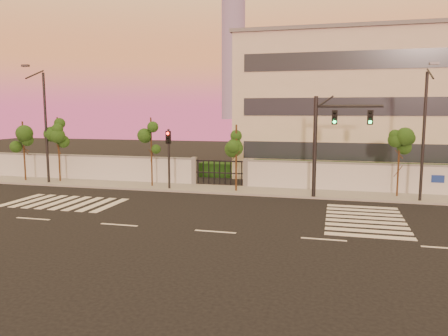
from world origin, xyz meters
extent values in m
plane|color=black|center=(0.00, 0.00, 0.00)|extent=(120.00, 120.00, 0.00)
cube|color=gray|center=(0.00, 10.50, 0.07)|extent=(60.00, 3.00, 0.15)
cube|color=silver|center=(-17.50, 12.00, 1.00)|extent=(25.00, 0.30, 2.00)
cube|color=slate|center=(-17.50, 12.00, 2.06)|extent=(25.00, 0.36, 0.12)
cube|color=slate|center=(-5.00, 12.00, 1.10)|extent=(0.35, 0.35, 2.20)
cube|color=slate|center=(-1.00, 12.00, 1.10)|extent=(0.35, 0.35, 2.20)
cube|color=black|center=(9.00, 14.50, 0.90)|extent=(20.00, 2.00, 1.80)
cube|color=black|center=(-16.00, 14.50, 0.70)|extent=(12.00, 1.80, 1.40)
cube|color=black|center=(-3.00, 17.00, 0.60)|extent=(6.00, 1.50, 1.20)
cube|color=beige|center=(9.00, 22.00, 6.00)|extent=(24.00, 12.00, 12.00)
cube|color=#262D38|center=(9.00, 15.98, 2.50)|extent=(22.00, 0.08, 1.40)
cube|color=#262D38|center=(9.00, 15.98, 6.00)|extent=(22.00, 0.08, 1.40)
cube|color=#262D38|center=(9.00, 15.98, 9.50)|extent=(22.00, 0.08, 1.40)
cube|color=slate|center=(9.00, 22.00, 12.10)|extent=(24.40, 12.40, 0.30)
cylinder|color=slate|center=(-65.00, 280.00, 55.00)|extent=(16.00, 16.00, 110.00)
cube|color=silver|center=(-14.00, 4.00, 0.01)|extent=(0.50, 4.00, 0.02)
cube|color=silver|center=(-13.10, 4.00, 0.01)|extent=(0.50, 4.00, 0.02)
cube|color=silver|center=(-12.20, 4.00, 0.01)|extent=(0.50, 4.00, 0.02)
cube|color=silver|center=(-11.30, 4.00, 0.01)|extent=(0.50, 4.00, 0.02)
cube|color=silver|center=(-10.40, 4.00, 0.01)|extent=(0.50, 4.00, 0.02)
cube|color=silver|center=(-9.50, 4.00, 0.01)|extent=(0.50, 4.00, 0.02)
cube|color=silver|center=(-8.60, 4.00, 0.01)|extent=(0.50, 4.00, 0.02)
cube|color=silver|center=(-7.70, 4.00, 0.01)|extent=(0.50, 4.00, 0.02)
cube|color=silver|center=(7.00, 1.00, 0.01)|extent=(4.00, 0.50, 0.02)
cube|color=silver|center=(7.00, 1.90, 0.01)|extent=(4.00, 0.50, 0.02)
cube|color=silver|center=(7.00, 2.80, 0.01)|extent=(4.00, 0.50, 0.02)
cube|color=silver|center=(7.00, 3.70, 0.01)|extent=(4.00, 0.50, 0.02)
cube|color=silver|center=(7.00, 4.60, 0.01)|extent=(4.00, 0.50, 0.02)
cube|color=silver|center=(7.00, 5.50, 0.01)|extent=(4.00, 0.50, 0.02)
cube|color=silver|center=(7.00, 6.40, 0.01)|extent=(4.00, 0.50, 0.02)
cube|color=silver|center=(7.00, 7.30, 0.01)|extent=(4.00, 0.50, 0.02)
cube|color=silver|center=(-10.00, 0.00, 0.01)|extent=(2.00, 0.15, 0.01)
cube|color=silver|center=(-5.00, 0.00, 0.01)|extent=(2.00, 0.15, 0.01)
cube|color=silver|center=(0.00, 0.00, 0.01)|extent=(2.00, 0.15, 0.01)
cube|color=silver|center=(5.00, 0.00, 0.01)|extent=(2.00, 0.15, 0.01)
cube|color=silver|center=(10.00, 0.00, 0.01)|extent=(2.00, 0.15, 0.01)
cylinder|color=#382314|center=(-18.69, 10.28, 2.42)|extent=(0.13, 0.13, 4.84)
sphere|color=#183F12|center=(-18.69, 10.28, 3.87)|extent=(1.22, 1.22, 1.22)
sphere|color=#183F12|center=(-18.30, 10.50, 3.15)|extent=(0.93, 0.93, 0.93)
sphere|color=#183F12|center=(-19.02, 10.11, 3.39)|extent=(0.89, 0.89, 0.89)
cylinder|color=#382314|center=(-15.78, 10.65, 2.59)|extent=(0.13, 0.13, 5.17)
sphere|color=#183F12|center=(-15.78, 10.65, 4.14)|extent=(1.17, 1.17, 1.17)
sphere|color=#183F12|center=(-15.41, 10.86, 3.36)|extent=(0.90, 0.90, 0.90)
sphere|color=#183F12|center=(-16.10, 10.49, 3.62)|extent=(0.85, 0.85, 0.85)
cylinder|color=#382314|center=(-7.75, 10.34, 2.60)|extent=(0.11, 0.11, 5.20)
sphere|color=#183F12|center=(-7.75, 10.34, 4.16)|extent=(1.02, 1.02, 1.02)
sphere|color=#183F12|center=(-7.43, 10.53, 3.38)|extent=(0.78, 0.78, 0.78)
sphere|color=#183F12|center=(-8.03, 10.20, 3.64)|extent=(0.74, 0.74, 0.74)
cylinder|color=#382314|center=(-1.26, 9.93, 2.37)|extent=(0.13, 0.13, 4.74)
sphere|color=#183F12|center=(-1.26, 9.93, 3.79)|extent=(1.19, 1.19, 1.19)
sphere|color=#183F12|center=(-0.88, 10.15, 3.08)|extent=(0.91, 0.91, 0.91)
sphere|color=#183F12|center=(-1.58, 9.77, 3.32)|extent=(0.86, 0.86, 0.86)
cylinder|color=#382314|center=(9.36, 10.65, 2.18)|extent=(0.12, 0.12, 4.36)
sphere|color=#183F12|center=(9.36, 10.65, 3.48)|extent=(1.10, 1.10, 1.10)
sphere|color=#183F12|center=(9.71, 10.85, 2.83)|extent=(0.84, 0.84, 0.84)
sphere|color=#183F12|center=(9.06, 10.50, 3.05)|extent=(0.80, 0.80, 0.80)
cylinder|color=black|center=(4.08, 9.15, 3.30)|extent=(0.26, 0.26, 6.60)
cylinder|color=black|center=(6.11, 9.15, 5.96)|extent=(4.05, 0.33, 0.17)
cube|color=black|center=(5.25, 9.10, 5.27)|extent=(0.37, 0.19, 0.96)
sphere|color=#0CF259|center=(5.25, 8.99, 4.97)|extent=(0.21, 0.21, 0.21)
cube|color=black|center=(7.38, 9.10, 5.27)|extent=(0.37, 0.19, 0.96)
sphere|color=#0CF259|center=(7.38, 8.99, 4.97)|extent=(0.21, 0.21, 0.21)
cylinder|color=black|center=(-6.11, 9.64, 2.20)|extent=(0.16, 0.16, 4.40)
cube|color=black|center=(-6.11, 9.59, 3.81)|extent=(0.34, 0.18, 0.88)
sphere|color=red|center=(-6.11, 9.48, 4.08)|extent=(0.20, 0.20, 0.20)
cylinder|color=black|center=(-16.21, 9.82, 4.27)|extent=(0.19, 0.19, 8.54)
cylinder|color=black|center=(-16.21, 8.86, 8.32)|extent=(0.11, 2.04, 0.83)
cube|color=#3F3F44|center=(-16.21, 7.90, 8.86)|extent=(0.53, 0.27, 0.16)
cylinder|color=black|center=(10.55, 9.50, 4.00)|extent=(0.18, 0.18, 8.00)
cylinder|color=black|center=(10.55, 8.60, 7.80)|extent=(0.10, 1.91, 0.78)
cube|color=#3F3F44|center=(10.55, 7.70, 8.30)|extent=(0.50, 0.25, 0.15)
camera|label=1|loc=(5.39, -19.29, 5.66)|focal=35.00mm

